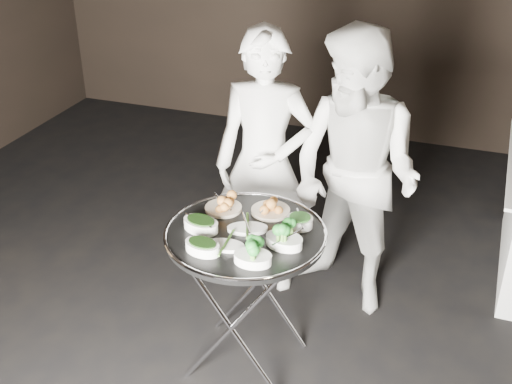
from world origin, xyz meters
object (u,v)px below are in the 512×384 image
(serving_tray, at_px, (246,234))
(waiter_right, at_px, (355,176))
(waiter_left, at_px, (265,165))
(tray_stand, at_px, (246,294))

(serving_tray, distance_m, waiter_right, 0.81)
(serving_tray, relative_size, waiter_left, 0.49)
(serving_tray, distance_m, waiter_left, 0.75)
(tray_stand, distance_m, serving_tray, 0.36)
(waiter_left, xyz_separation_m, waiter_right, (0.53, -0.01, 0.02))
(tray_stand, height_order, waiter_right, waiter_right)
(tray_stand, xyz_separation_m, waiter_right, (0.38, 0.72, 0.38))
(tray_stand, height_order, waiter_left, waiter_left)
(serving_tray, height_order, waiter_right, waiter_right)
(tray_stand, distance_m, waiter_right, 0.90)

